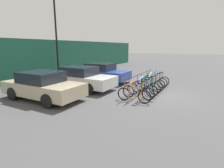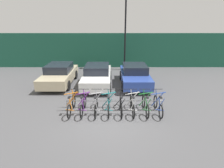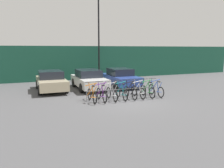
% 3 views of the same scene
% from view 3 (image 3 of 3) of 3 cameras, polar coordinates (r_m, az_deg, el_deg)
% --- Properties ---
extents(ground_plane, '(120.00, 120.00, 0.00)m').
position_cam_3_polar(ground_plane, '(12.38, 3.77, -4.41)').
color(ground_plane, '#4C4C4F').
extents(hoarding_wall, '(36.00, 0.16, 3.17)m').
position_cam_3_polar(hoarding_wall, '(21.05, -7.42, 5.50)').
color(hoarding_wall, '#19513D').
rests_on(hoarding_wall, ground).
extents(bike_rack, '(4.69, 0.04, 0.57)m').
position_cam_3_polar(bike_rack, '(12.96, 3.36, -1.54)').
color(bike_rack, gray).
rests_on(bike_rack, ground).
extents(bicycle_orange, '(0.68, 1.71, 1.05)m').
position_cam_3_polar(bicycle_orange, '(12.13, -5.26, -2.89)').
color(bicycle_orange, black).
rests_on(bicycle_orange, ground).
extents(bicycle_purple, '(0.68, 1.71, 1.05)m').
position_cam_3_polar(bicycle_purple, '(12.29, -2.74, -2.69)').
color(bicycle_purple, black).
rests_on(bicycle_purple, ground).
extents(bicycle_silver, '(0.68, 1.71, 1.05)m').
position_cam_3_polar(bicycle_silver, '(12.50, -0.05, -2.48)').
color(bicycle_silver, black).
rests_on(bicycle_silver, ground).
extents(bicycle_teal, '(0.68, 1.71, 1.05)m').
position_cam_3_polar(bicycle_teal, '(12.73, 2.45, -2.28)').
color(bicycle_teal, black).
rests_on(bicycle_teal, ground).
extents(bicycle_black, '(0.68, 1.71, 1.05)m').
position_cam_3_polar(bicycle_black, '(12.98, 4.82, -2.08)').
color(bicycle_black, black).
rests_on(bicycle_black, ground).
extents(bicycle_white, '(0.68, 1.71, 1.05)m').
position_cam_3_polar(bicycle_white, '(13.23, 6.92, -1.90)').
color(bicycle_white, black).
rests_on(bicycle_white, ground).
extents(bicycle_green, '(0.68, 1.71, 1.05)m').
position_cam_3_polar(bicycle_green, '(13.54, 9.26, -1.70)').
color(bicycle_green, black).
rests_on(bicycle_green, ground).
extents(bicycle_blue, '(0.68, 1.71, 1.05)m').
position_cam_3_polar(bicycle_blue, '(13.85, 11.42, -1.52)').
color(bicycle_blue, black).
rests_on(bicycle_blue, ground).
extents(car_beige, '(1.91, 4.20, 1.40)m').
position_cam_3_polar(car_beige, '(15.79, -15.64, 0.78)').
color(car_beige, '#C1B28E').
rests_on(car_beige, ground).
extents(car_white, '(1.91, 4.36, 1.40)m').
position_cam_3_polar(car_white, '(16.07, -6.11, 1.21)').
color(car_white, silver).
rests_on(car_white, ground).
extents(car_blue, '(1.91, 4.14, 1.40)m').
position_cam_3_polar(car_blue, '(16.98, 2.21, 1.68)').
color(car_blue, '#2D479E').
rests_on(car_blue, ground).
extents(lamp_post, '(0.24, 0.44, 7.61)m').
position_cam_3_polar(lamp_post, '(20.43, -3.48, 12.70)').
color(lamp_post, black).
rests_on(lamp_post, ground).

